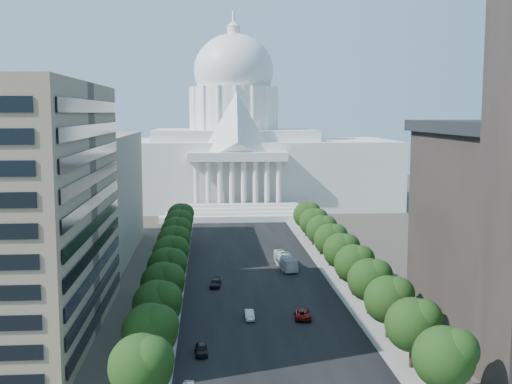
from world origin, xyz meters
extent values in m
cube|color=black|center=(0.00, 90.00, 0.00)|extent=(30.00, 260.00, 0.01)
cube|color=gray|center=(-19.00, 90.00, 0.00)|extent=(8.00, 260.00, 0.02)
cube|color=gray|center=(19.00, 90.00, 0.00)|extent=(8.00, 260.00, 0.02)
cube|color=white|center=(0.00, 185.00, 12.50)|extent=(120.00, 50.00, 25.00)
cube|color=white|center=(0.00, 185.00, 27.00)|extent=(60.00, 40.00, 4.00)
cube|color=white|center=(0.00, 158.00, 20.50)|extent=(34.00, 8.00, 3.00)
cylinder|color=white|center=(0.00, 185.00, 37.00)|extent=(32.00, 32.00, 16.00)
ellipsoid|color=white|center=(0.00, 185.00, 51.00)|extent=(30.00, 30.00, 27.60)
cylinder|color=white|center=(0.00, 185.00, 64.00)|extent=(4.80, 4.80, 7.00)
cone|color=white|center=(0.00, 185.00, 68.50)|extent=(5.20, 5.20, 2.50)
cylinder|color=white|center=(0.00, 185.00, 71.00)|extent=(1.20, 1.20, 4.00)
cube|color=gray|center=(-48.00, 100.00, 15.00)|extent=(38.00, 52.00, 30.00)
sphere|color=black|center=(-18.00, 12.00, 6.17)|extent=(7.60, 7.60, 7.60)
sphere|color=black|center=(-16.67, 11.24, 7.31)|extent=(5.32, 5.32, 5.32)
cylinder|color=#33261C|center=(-18.00, 24.00, 1.47)|extent=(0.56, 0.56, 2.94)
sphere|color=black|center=(-18.00, 24.00, 6.17)|extent=(7.60, 7.60, 7.60)
sphere|color=black|center=(-16.67, 23.24, 7.31)|extent=(5.32, 5.32, 5.32)
cylinder|color=#33261C|center=(-18.00, 36.00, 1.47)|extent=(0.56, 0.56, 2.94)
sphere|color=black|center=(-18.00, 36.00, 6.17)|extent=(7.60, 7.60, 7.60)
sphere|color=black|center=(-16.67, 35.24, 7.31)|extent=(5.32, 5.32, 5.32)
cylinder|color=#33261C|center=(-18.00, 48.00, 1.47)|extent=(0.56, 0.56, 2.94)
sphere|color=black|center=(-18.00, 48.00, 6.17)|extent=(7.60, 7.60, 7.60)
sphere|color=black|center=(-16.67, 47.24, 7.31)|extent=(5.32, 5.32, 5.32)
cylinder|color=#33261C|center=(-18.00, 60.00, 1.47)|extent=(0.56, 0.56, 2.94)
sphere|color=black|center=(-18.00, 60.00, 6.17)|extent=(7.60, 7.60, 7.60)
sphere|color=black|center=(-16.67, 59.24, 7.31)|extent=(5.32, 5.32, 5.32)
cylinder|color=#33261C|center=(-18.00, 72.00, 1.47)|extent=(0.56, 0.56, 2.94)
sphere|color=black|center=(-18.00, 72.00, 6.17)|extent=(7.60, 7.60, 7.60)
sphere|color=black|center=(-16.67, 71.24, 7.31)|extent=(5.32, 5.32, 5.32)
cylinder|color=#33261C|center=(-18.00, 84.00, 1.47)|extent=(0.56, 0.56, 2.94)
sphere|color=black|center=(-18.00, 84.00, 6.17)|extent=(7.60, 7.60, 7.60)
sphere|color=black|center=(-16.67, 83.24, 7.31)|extent=(5.32, 5.32, 5.32)
cylinder|color=#33261C|center=(-18.00, 96.00, 1.47)|extent=(0.56, 0.56, 2.94)
sphere|color=black|center=(-18.00, 96.00, 6.17)|extent=(7.60, 7.60, 7.60)
sphere|color=black|center=(-16.67, 95.24, 7.31)|extent=(5.32, 5.32, 5.32)
cylinder|color=#33261C|center=(-18.00, 108.00, 1.47)|extent=(0.56, 0.56, 2.94)
sphere|color=black|center=(-18.00, 108.00, 6.17)|extent=(7.60, 7.60, 7.60)
sphere|color=black|center=(-16.67, 107.24, 7.31)|extent=(5.32, 5.32, 5.32)
cylinder|color=#33261C|center=(-18.00, 120.00, 1.47)|extent=(0.56, 0.56, 2.94)
sphere|color=black|center=(-18.00, 120.00, 6.17)|extent=(7.60, 7.60, 7.60)
sphere|color=black|center=(-16.67, 119.24, 7.31)|extent=(5.32, 5.32, 5.32)
sphere|color=black|center=(18.00, 12.00, 6.17)|extent=(7.60, 7.60, 7.60)
sphere|color=black|center=(19.33, 11.24, 7.31)|extent=(5.32, 5.32, 5.32)
cylinder|color=#33261C|center=(18.00, 24.00, 1.47)|extent=(0.56, 0.56, 2.94)
sphere|color=black|center=(18.00, 24.00, 6.17)|extent=(7.60, 7.60, 7.60)
sphere|color=black|center=(19.33, 23.24, 7.31)|extent=(5.32, 5.32, 5.32)
cylinder|color=#33261C|center=(18.00, 36.00, 1.47)|extent=(0.56, 0.56, 2.94)
sphere|color=black|center=(18.00, 36.00, 6.17)|extent=(7.60, 7.60, 7.60)
sphere|color=black|center=(19.33, 35.24, 7.31)|extent=(5.32, 5.32, 5.32)
cylinder|color=#33261C|center=(18.00, 48.00, 1.47)|extent=(0.56, 0.56, 2.94)
sphere|color=black|center=(18.00, 48.00, 6.17)|extent=(7.60, 7.60, 7.60)
sphere|color=black|center=(19.33, 47.24, 7.31)|extent=(5.32, 5.32, 5.32)
cylinder|color=#33261C|center=(18.00, 60.00, 1.47)|extent=(0.56, 0.56, 2.94)
sphere|color=black|center=(18.00, 60.00, 6.17)|extent=(7.60, 7.60, 7.60)
sphere|color=black|center=(19.33, 59.24, 7.31)|extent=(5.32, 5.32, 5.32)
cylinder|color=#33261C|center=(18.00, 72.00, 1.47)|extent=(0.56, 0.56, 2.94)
sphere|color=black|center=(18.00, 72.00, 6.17)|extent=(7.60, 7.60, 7.60)
sphere|color=black|center=(19.33, 71.24, 7.31)|extent=(5.32, 5.32, 5.32)
cylinder|color=#33261C|center=(18.00, 84.00, 1.47)|extent=(0.56, 0.56, 2.94)
sphere|color=black|center=(18.00, 84.00, 6.17)|extent=(7.60, 7.60, 7.60)
sphere|color=black|center=(19.33, 83.24, 7.31)|extent=(5.32, 5.32, 5.32)
cylinder|color=#33261C|center=(18.00, 96.00, 1.47)|extent=(0.56, 0.56, 2.94)
sphere|color=black|center=(18.00, 96.00, 6.17)|extent=(7.60, 7.60, 7.60)
sphere|color=black|center=(19.33, 95.24, 7.31)|extent=(5.32, 5.32, 5.32)
cylinder|color=#33261C|center=(18.00, 108.00, 1.47)|extent=(0.56, 0.56, 2.94)
sphere|color=black|center=(18.00, 108.00, 6.17)|extent=(7.60, 7.60, 7.60)
sphere|color=black|center=(19.33, 107.24, 7.31)|extent=(5.32, 5.32, 5.32)
cylinder|color=#33261C|center=(18.00, 120.00, 1.47)|extent=(0.56, 0.56, 2.94)
sphere|color=black|center=(18.00, 120.00, 6.17)|extent=(7.60, 7.60, 7.60)
sphere|color=black|center=(19.33, 119.24, 7.31)|extent=(5.32, 5.32, 5.32)
cylinder|color=gray|center=(20.50, 10.00, 4.50)|extent=(0.18, 0.18, 9.00)
cylinder|color=gray|center=(19.30, 10.00, 8.80)|extent=(2.40, 0.14, 0.14)
sphere|color=gray|center=(18.20, 10.00, 8.70)|extent=(0.44, 0.44, 0.44)
cylinder|color=gray|center=(20.50, 35.00, 4.50)|extent=(0.18, 0.18, 9.00)
cylinder|color=gray|center=(19.30, 35.00, 8.80)|extent=(2.40, 0.14, 0.14)
sphere|color=gray|center=(18.20, 35.00, 8.70)|extent=(0.44, 0.44, 0.44)
cylinder|color=gray|center=(20.50, 60.00, 4.50)|extent=(0.18, 0.18, 9.00)
cylinder|color=gray|center=(19.30, 60.00, 8.80)|extent=(2.40, 0.14, 0.14)
sphere|color=gray|center=(18.20, 60.00, 8.70)|extent=(0.44, 0.44, 0.44)
cylinder|color=gray|center=(20.50, 85.00, 4.50)|extent=(0.18, 0.18, 9.00)
cylinder|color=gray|center=(19.30, 85.00, 8.80)|extent=(2.40, 0.14, 0.14)
sphere|color=gray|center=(18.20, 85.00, 8.70)|extent=(0.44, 0.44, 0.44)
cylinder|color=gray|center=(20.50, 110.00, 4.50)|extent=(0.18, 0.18, 9.00)
cylinder|color=gray|center=(19.30, 110.00, 8.80)|extent=(2.40, 0.14, 0.14)
sphere|color=gray|center=(18.20, 110.00, 8.70)|extent=(0.44, 0.44, 0.44)
cylinder|color=gray|center=(20.50, 135.00, 4.50)|extent=(0.18, 0.18, 9.00)
cylinder|color=gray|center=(19.30, 135.00, 8.80)|extent=(2.40, 0.14, 0.14)
sphere|color=gray|center=(18.20, 135.00, 8.70)|extent=(0.44, 0.44, 0.44)
imported|color=black|center=(-11.23, 30.91, 0.76)|extent=(2.05, 4.55, 1.52)
imported|color=#A8AAB0|center=(-3.15, 46.60, 0.75)|extent=(1.68, 4.56, 1.49)
imported|color=maroon|center=(6.07, 46.39, 0.81)|extent=(3.25, 6.07, 1.62)
imported|color=black|center=(-8.70, 67.67, 0.74)|extent=(2.58, 5.28, 1.48)
imported|color=silver|center=(7.41, 82.24, 1.72)|extent=(4.38, 12.59, 3.44)
camera|label=1|loc=(-10.00, -59.93, 35.32)|focal=45.00mm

